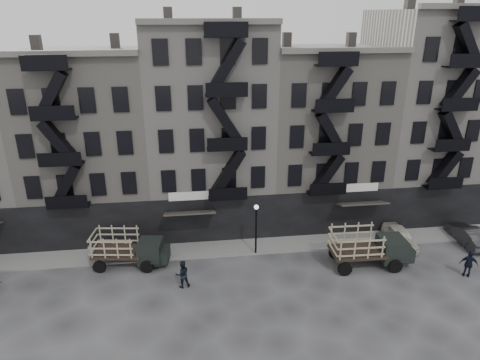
{
  "coord_description": "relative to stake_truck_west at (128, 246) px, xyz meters",
  "views": [
    {
      "loc": [
        -1.93,
        -26.23,
        17.72
      ],
      "look_at": [
        1.94,
        4.0,
        5.8
      ],
      "focal_mm": 32.0,
      "sensor_mm": 36.0,
      "label": 1
    }
  ],
  "objects": [
    {
      "name": "stake_truck_west",
      "position": [
        0.0,
        0.0,
        0.0
      ],
      "size": [
        5.76,
        2.9,
        2.78
      ],
      "rotation": [
        0.0,
        0.0,
        -0.13
      ],
      "color": "black",
      "rests_on": "ground"
    },
    {
      "name": "ground",
      "position": [
        6.67,
        -2.35,
        -1.59
      ],
      "size": [
        140.0,
        140.0,
        0.0
      ],
      "primitive_type": "plane",
      "color": "#38383A",
      "rests_on": "ground"
    },
    {
      "name": "building_east",
      "position": [
        26.67,
        7.47,
        7.41
      ],
      "size": [
        10.0,
        11.35,
        19.2
      ],
      "color": "#A8A29B",
      "rests_on": "ground"
    },
    {
      "name": "car_far",
      "position": [
        27.24,
        -0.2,
        -0.84
      ],
      "size": [
        1.69,
        4.59,
        1.5
      ],
      "primitive_type": "imported",
      "rotation": [
        0.0,
        0.0,
        3.12
      ],
      "color": "#232326",
      "rests_on": "ground"
    },
    {
      "name": "sidewalk",
      "position": [
        6.67,
        1.4,
        -1.51
      ],
      "size": [
        55.0,
        2.5,
        0.15
      ],
      "primitive_type": "cube",
      "color": "slate",
      "rests_on": "ground"
    },
    {
      "name": "policeman",
      "position": [
        24.28,
        -4.65,
        -0.57
      ],
      "size": [
        1.29,
        1.0,
        2.05
      ],
      "primitive_type": "imported",
      "rotation": [
        0.0,
        0.0,
        2.66
      ],
      "color": "black",
      "rests_on": "ground"
    },
    {
      "name": "car_east",
      "position": [
        21.58,
        0.25,
        -0.87
      ],
      "size": [
        1.79,
        4.26,
        1.44
      ],
      "primitive_type": "imported",
      "rotation": [
        0.0,
        0.0,
        -0.02
      ],
      "color": "beige",
      "rests_on": "ground"
    },
    {
      "name": "building_midwest",
      "position": [
        -3.33,
        7.47,
        5.91
      ],
      "size": [
        10.0,
        11.35,
        16.2
      ],
      "color": "gray",
      "rests_on": "ground"
    },
    {
      "name": "lamp_post",
      "position": [
        9.67,
        0.25,
        1.19
      ],
      "size": [
        0.36,
        0.36,
        4.28
      ],
      "color": "black",
      "rests_on": "ground"
    },
    {
      "name": "building_center",
      "position": [
        6.67,
        7.47,
        6.91
      ],
      "size": [
        10.0,
        11.35,
        18.2
      ],
      "color": "#A8A29B",
      "rests_on": "ground"
    },
    {
      "name": "building_mideast",
      "position": [
        16.67,
        7.47,
        5.91
      ],
      "size": [
        10.0,
        11.35,
        16.2
      ],
      "color": "gray",
      "rests_on": "ground"
    },
    {
      "name": "pedestrian_mid",
      "position": [
        3.98,
        -3.32,
        -0.58
      ],
      "size": [
        1.11,
        0.94,
        2.02
      ],
      "primitive_type": "imported",
      "rotation": [
        0.0,
        0.0,
        3.34
      ],
      "color": "black",
      "rests_on": "ground"
    },
    {
      "name": "stake_truck_east",
      "position": [
        17.74,
        -2.33,
        0.14
      ],
      "size": [
        6.12,
        2.68,
        3.03
      ],
      "rotation": [
        0.0,
        0.0,
        -0.03
      ],
      "color": "black",
      "rests_on": "ground"
    }
  ]
}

